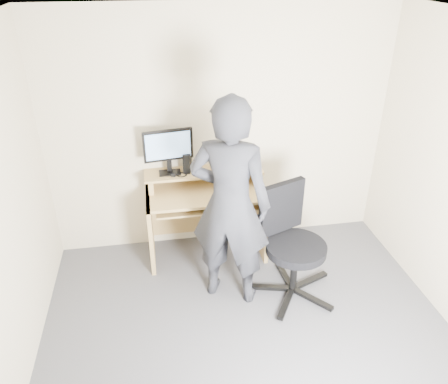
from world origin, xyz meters
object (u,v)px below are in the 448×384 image
object	(u,v)px
office_chair	(291,239)
person	(230,205)
monitor	(168,148)
desk	(205,205)

from	to	relation	value
office_chair	person	size ratio (longest dim) A/B	0.54
office_chair	person	xyz separation A→B (m)	(-0.56, 0.03, 0.40)
monitor	person	xyz separation A→B (m)	(0.47, -0.81, -0.22)
desk	person	world-z (taller)	person
monitor	person	distance (m)	0.96
desk	monitor	xyz separation A→B (m)	(-0.34, 0.07, 0.64)
desk	person	distance (m)	0.87
person	monitor	bearing A→B (deg)	-36.16
monitor	person	world-z (taller)	person
office_chair	person	bearing A→B (deg)	154.85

